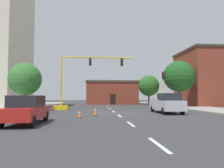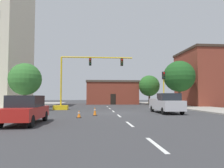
{
  "view_description": "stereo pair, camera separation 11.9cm",
  "coord_description": "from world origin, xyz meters",
  "px_view_note": "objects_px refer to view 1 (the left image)",
  "views": [
    {
      "loc": [
        -2.27,
        -21.27,
        1.68
      ],
      "look_at": [
        0.21,
        6.72,
        3.35
      ],
      "focal_mm": 33.75,
      "sensor_mm": 36.0,
      "label": 1
    },
    {
      "loc": [
        -2.15,
        -21.28,
        1.68
      ],
      "look_at": [
        0.21,
        6.72,
        3.35
      ],
      "focal_mm": 33.75,
      "sensor_mm": 36.0,
      "label": 2
    }
  ],
  "objects_px": {
    "traffic_light_pole_right": "(164,82)",
    "traffic_cone_roadside_a": "(95,111)",
    "pickup_truck_silver": "(166,103)",
    "tree_right_far": "(149,86)",
    "traffic_cone_roadside_b": "(80,114)",
    "traffic_signal_gantry": "(72,92)",
    "tree_right_mid": "(179,76)",
    "tree_left_near": "(25,79)",
    "sedan_red_near_left": "(26,109)"
  },
  "relations": [
    {
      "from": "tree_right_mid",
      "to": "tree_left_near",
      "type": "bearing_deg",
      "value": -162.66
    },
    {
      "from": "traffic_cone_roadside_a",
      "to": "traffic_light_pole_right",
      "type": "bearing_deg",
      "value": 39.08
    },
    {
      "from": "tree_right_far",
      "to": "tree_right_mid",
      "type": "bearing_deg",
      "value": -82.15
    },
    {
      "from": "tree_right_far",
      "to": "traffic_cone_roadside_b",
      "type": "height_order",
      "value": "tree_right_far"
    },
    {
      "from": "traffic_cone_roadside_a",
      "to": "sedan_red_near_left",
      "type": "bearing_deg",
      "value": -128.33
    },
    {
      "from": "tree_left_near",
      "to": "traffic_cone_roadside_b",
      "type": "relative_size",
      "value": 9.17
    },
    {
      "from": "traffic_light_pole_right",
      "to": "pickup_truck_silver",
      "type": "bearing_deg",
      "value": -106.52
    },
    {
      "from": "pickup_truck_silver",
      "to": "traffic_cone_roadside_a",
      "type": "relative_size",
      "value": 6.89
    },
    {
      "from": "sedan_red_near_left",
      "to": "pickup_truck_silver",
      "type": "bearing_deg",
      "value": 33.28
    },
    {
      "from": "traffic_signal_gantry",
      "to": "traffic_light_pole_right",
      "type": "height_order",
      "value": "traffic_signal_gantry"
    },
    {
      "from": "tree_right_mid",
      "to": "sedan_red_near_left",
      "type": "height_order",
      "value": "tree_right_mid"
    },
    {
      "from": "sedan_red_near_left",
      "to": "tree_left_near",
      "type": "bearing_deg",
      "value": 107.98
    },
    {
      "from": "tree_left_near",
      "to": "pickup_truck_silver",
      "type": "relative_size",
      "value": 1.02
    },
    {
      "from": "traffic_signal_gantry",
      "to": "traffic_light_pole_right",
      "type": "xyz_separation_m",
      "value": [
        11.58,
        -1.48,
        1.22
      ]
    },
    {
      "from": "traffic_light_pole_right",
      "to": "traffic_cone_roadside_a",
      "type": "distance_m",
      "value": 11.57
    },
    {
      "from": "sedan_red_near_left",
      "to": "tree_right_far",
      "type": "bearing_deg",
      "value": 62.32
    },
    {
      "from": "traffic_light_pole_right",
      "to": "tree_right_mid",
      "type": "height_order",
      "value": "tree_right_mid"
    },
    {
      "from": "traffic_light_pole_right",
      "to": "tree_left_near",
      "type": "bearing_deg",
      "value": -176.91
    },
    {
      "from": "traffic_light_pole_right",
      "to": "tree_left_near",
      "type": "xyz_separation_m",
      "value": [
        -16.63,
        -0.9,
        0.13
      ]
    },
    {
      "from": "pickup_truck_silver",
      "to": "sedan_red_near_left",
      "type": "distance_m",
      "value": 13.69
    },
    {
      "from": "traffic_light_pole_right",
      "to": "tree_left_near",
      "type": "distance_m",
      "value": 16.65
    },
    {
      "from": "tree_right_mid",
      "to": "tree_right_far",
      "type": "distance_m",
      "value": 11.91
    },
    {
      "from": "traffic_signal_gantry",
      "to": "tree_right_mid",
      "type": "bearing_deg",
      "value": 14.66
    },
    {
      "from": "tree_right_mid",
      "to": "sedan_red_near_left",
      "type": "distance_m",
      "value": 25.29
    },
    {
      "from": "pickup_truck_silver",
      "to": "traffic_signal_gantry",
      "type": "bearing_deg",
      "value": 147.82
    },
    {
      "from": "tree_left_near",
      "to": "traffic_cone_roadside_a",
      "type": "height_order",
      "value": "tree_left_near"
    },
    {
      "from": "tree_left_near",
      "to": "traffic_light_pole_right",
      "type": "bearing_deg",
      "value": 3.09
    },
    {
      "from": "traffic_signal_gantry",
      "to": "tree_left_near",
      "type": "bearing_deg",
      "value": -154.72
    },
    {
      "from": "traffic_signal_gantry",
      "to": "sedan_red_near_left",
      "type": "height_order",
      "value": "traffic_signal_gantry"
    },
    {
      "from": "tree_right_far",
      "to": "tree_left_near",
      "type": "height_order",
      "value": "tree_right_far"
    },
    {
      "from": "traffic_light_pole_right",
      "to": "traffic_cone_roadside_a",
      "type": "bearing_deg",
      "value": -140.92
    },
    {
      "from": "pickup_truck_silver",
      "to": "traffic_cone_roadside_b",
      "type": "height_order",
      "value": "pickup_truck_silver"
    },
    {
      "from": "tree_right_far",
      "to": "pickup_truck_silver",
      "type": "distance_m",
      "value": 22.9
    },
    {
      "from": "traffic_light_pole_right",
      "to": "pickup_truck_silver",
      "type": "xyz_separation_m",
      "value": [
        -1.45,
        -4.89,
        -2.55
      ]
    },
    {
      "from": "traffic_light_pole_right",
      "to": "traffic_cone_roadside_b",
      "type": "relative_size",
      "value": 7.98
    },
    {
      "from": "traffic_signal_gantry",
      "to": "sedan_red_near_left",
      "type": "relative_size",
      "value": 2.24
    },
    {
      "from": "traffic_cone_roadside_b",
      "to": "traffic_signal_gantry",
      "type": "bearing_deg",
      "value": 99.25
    },
    {
      "from": "tree_right_far",
      "to": "tree_left_near",
      "type": "relative_size",
      "value": 1.11
    },
    {
      "from": "pickup_truck_silver",
      "to": "tree_right_far",
      "type": "bearing_deg",
      "value": 79.34
    },
    {
      "from": "tree_right_mid",
      "to": "traffic_cone_roadside_b",
      "type": "height_order",
      "value": "tree_right_mid"
    },
    {
      "from": "tree_right_mid",
      "to": "tree_left_near",
      "type": "relative_size",
      "value": 1.3
    },
    {
      "from": "tree_right_far",
      "to": "sedan_red_near_left",
      "type": "distance_m",
      "value": 33.82
    },
    {
      "from": "tree_right_far",
      "to": "pickup_truck_silver",
      "type": "bearing_deg",
      "value": -100.66
    },
    {
      "from": "traffic_signal_gantry",
      "to": "traffic_cone_roadside_b",
      "type": "xyz_separation_m",
      "value": [
        1.69,
        -10.35,
        -2.01
      ]
    },
    {
      "from": "tree_right_mid",
      "to": "traffic_cone_roadside_a",
      "type": "relative_size",
      "value": 9.15
    },
    {
      "from": "traffic_light_pole_right",
      "to": "tree_right_mid",
      "type": "relative_size",
      "value": 0.67
    },
    {
      "from": "tree_left_near",
      "to": "traffic_cone_roadside_b",
      "type": "distance_m",
      "value": 10.96
    },
    {
      "from": "traffic_light_pole_right",
      "to": "tree_right_far",
      "type": "distance_m",
      "value": 17.65
    },
    {
      "from": "traffic_signal_gantry",
      "to": "tree_left_near",
      "type": "distance_m",
      "value": 5.74
    },
    {
      "from": "tree_right_far",
      "to": "traffic_cone_roadside_b",
      "type": "bearing_deg",
      "value": -115.68
    }
  ]
}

